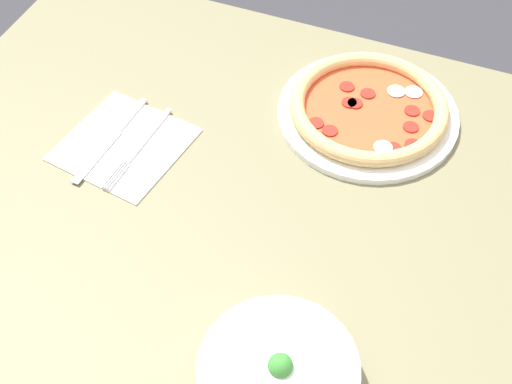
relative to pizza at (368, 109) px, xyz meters
name	(u,v)px	position (x,y,z in m)	size (l,w,h in m)	color
dining_table	(278,258)	(0.06, 0.27, -0.12)	(1.30, 0.94, 0.77)	#706B4C
pizza	(368,109)	(0.00, 0.00, 0.00)	(0.31, 0.31, 0.04)	white
bowl	(278,373)	(-0.03, 0.51, 0.01)	(0.21, 0.21, 0.07)	white
napkin	(124,145)	(0.36, 0.21, -0.02)	(0.21, 0.21, 0.00)	white
fork	(140,147)	(0.33, 0.21, -0.01)	(0.03, 0.20, 0.00)	silver
knife	(114,136)	(0.38, 0.21, -0.01)	(0.03, 0.21, 0.01)	silver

